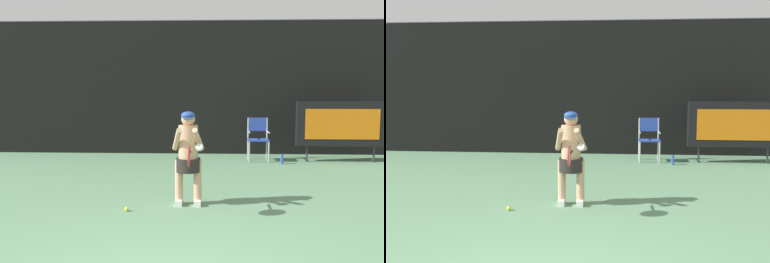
{
  "view_description": "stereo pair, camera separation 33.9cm",
  "coord_description": "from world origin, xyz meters",
  "views": [
    {
      "loc": [
        0.33,
        -3.44,
        1.94
      ],
      "look_at": [
        -0.01,
        4.57,
        1.05
      ],
      "focal_mm": 40.45,
      "sensor_mm": 36.0,
      "label": 1
    },
    {
      "loc": [
        0.67,
        -3.41,
        1.94
      ],
      "look_at": [
        -0.01,
        4.57,
        1.05
      ],
      "focal_mm": 40.45,
      "sensor_mm": 36.0,
      "label": 2
    }
  ],
  "objects": [
    {
      "name": "backdrop_screen",
      "position": [
        0.0,
        8.5,
        1.81
      ],
      "size": [
        18.0,
        0.12,
        3.66
      ],
      "color": "black",
      "rests_on": "ground"
    },
    {
      "name": "scoreboard",
      "position": [
        3.56,
        7.34,
        0.95
      ],
      "size": [
        2.2,
        0.21,
        1.5
      ],
      "color": "black",
      "rests_on": "ground"
    },
    {
      "name": "umpire_chair",
      "position": [
        1.53,
        7.42,
        0.62
      ],
      "size": [
        0.52,
        0.44,
        1.08
      ],
      "color": "#B7B7BC",
      "rests_on": "ground"
    },
    {
      "name": "water_bottle",
      "position": [
        2.06,
        6.96,
        0.12
      ],
      "size": [
        0.07,
        0.07,
        0.27
      ],
      "color": "blue",
      "rests_on": "ground"
    },
    {
      "name": "tennis_player",
      "position": [
        -0.02,
        3.36,
        0.83
      ],
      "size": [
        0.52,
        0.59,
        1.5
      ],
      "color": "white",
      "rests_on": "ground"
    },
    {
      "name": "tennis_racket",
      "position": [
        0.02,
        2.69,
        0.91
      ],
      "size": [
        0.03,
        0.6,
        0.31
      ],
      "rotation": [
        0.0,
        0.0,
        -0.09
      ],
      "color": "black"
    },
    {
      "name": "tennis_ball_loose",
      "position": [
        -0.94,
        2.94,
        0.03
      ],
      "size": [
        0.07,
        0.07,
        0.07
      ],
      "color": "#CCDB3D",
      "rests_on": "ground"
    }
  ]
}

